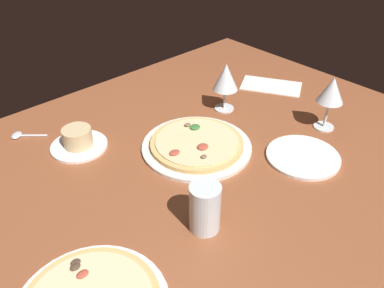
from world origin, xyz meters
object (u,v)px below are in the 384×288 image
object	(u,v)px
wine_glass_far	(332,91)
spoon	(21,135)
pizza_main	(197,145)
ramekin_on_saucer	(78,140)
water_glass	(205,210)
wine_glass_near	(226,78)
side_plate	(303,157)
paper_menu	(271,86)

from	to	relation	value
wine_glass_far	spoon	world-z (taller)	wine_glass_far
pizza_main	spoon	distance (cm)	51.71
ramekin_on_saucer	spoon	world-z (taller)	ramekin_on_saucer
ramekin_on_saucer	water_glass	world-z (taller)	water_glass
ramekin_on_saucer	wine_glass_near	bearing A→B (deg)	-15.90
pizza_main	wine_glass_near	distance (cm)	25.72
wine_glass_far	spoon	distance (cm)	90.94
side_plate	paper_menu	size ratio (longest dim) A/B	0.95
pizza_main	paper_menu	world-z (taller)	pizza_main
ramekin_on_saucer	spoon	xyz separation A→B (cm)	(-9.81, 16.32, -1.84)
ramekin_on_saucer	wine_glass_far	xyz separation A→B (cm)	(59.67, -41.17, 9.89)
wine_glass_near	paper_menu	xyz separation A→B (cm)	(24.11, -0.45, -10.83)
wine_glass_far	paper_menu	size ratio (longest dim) A/B	0.79
wine_glass_far	wine_glass_near	distance (cm)	31.51
ramekin_on_saucer	paper_menu	distance (cm)	71.04
pizza_main	wine_glass_near	world-z (taller)	wine_glass_near
wine_glass_near	pizza_main	bearing A→B (deg)	-155.56
water_glass	paper_menu	distance (cm)	72.47
ramekin_on_saucer	side_plate	world-z (taller)	ramekin_on_saucer
pizza_main	side_plate	bearing A→B (deg)	-51.86
water_glass	paper_menu	xyz separation A→B (cm)	(64.82, 32.02, -4.90)
paper_menu	spoon	distance (cm)	84.92
spoon	paper_menu	bearing A→B (deg)	-20.51
water_glass	side_plate	bearing A→B (deg)	-0.47
ramekin_on_saucer	water_glass	bearing A→B (deg)	-83.84
ramekin_on_saucer	pizza_main	bearing A→B (deg)	-43.61
pizza_main	spoon	xyz separation A→B (cm)	(-33.77, 39.15, -0.72)
pizza_main	ramekin_on_saucer	distance (cm)	33.12
wine_glass_near	paper_menu	world-z (taller)	wine_glass_near
pizza_main	ramekin_on_saucer	xyz separation A→B (cm)	(-23.96, 22.83, 1.12)
pizza_main	side_plate	xyz separation A→B (cm)	(18.01, -22.93, -0.73)
pizza_main	wine_glass_far	distance (cm)	41.62
pizza_main	wine_glass_far	size ratio (longest dim) A/B	1.87
pizza_main	water_glass	size ratio (longest dim) A/B	2.67
ramekin_on_saucer	paper_menu	bearing A→B (deg)	-10.91
ramekin_on_saucer	spoon	size ratio (longest dim) A/B	1.70
pizza_main	water_glass	distance (cm)	29.84
side_plate	ramekin_on_saucer	bearing A→B (deg)	132.52
paper_menu	spoon	xyz separation A→B (cm)	(-79.54, 29.76, 0.31)
spoon	wine_glass_far	bearing A→B (deg)	-39.61
wine_glass_far	water_glass	distance (cm)	55.39
ramekin_on_saucer	wine_glass_near	world-z (taller)	wine_glass_near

